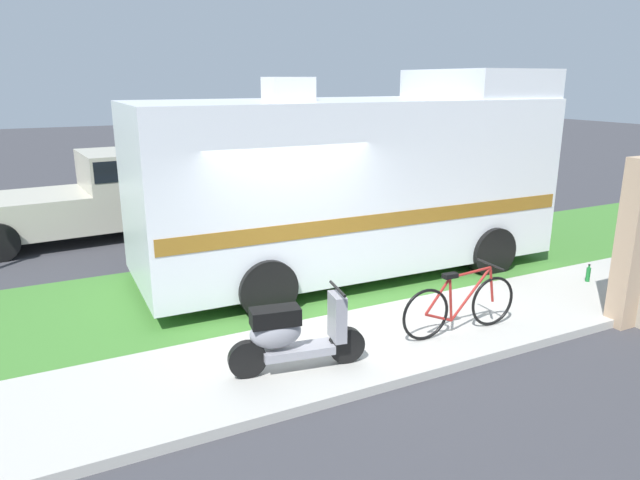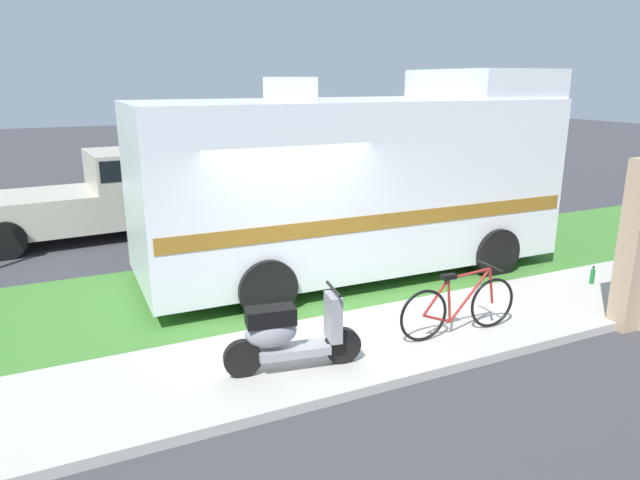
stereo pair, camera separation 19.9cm
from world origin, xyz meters
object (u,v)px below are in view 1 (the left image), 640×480
scooter (293,334)px  bottle_green (588,274)px  motorhome_rv (353,180)px  bicycle (460,305)px  pickup_truck_near (100,192)px

scooter → bottle_green: bearing=5.5°
motorhome_rv → bicycle: motorhome_rv is taller
bicycle → pickup_truck_near: 8.63m
pickup_truck_near → bottle_green: (6.82, -7.25, -0.74)m
bottle_green → motorhome_rv: bearing=141.5°
bicycle → pickup_truck_near: (-3.56, 7.85, 0.48)m
motorhome_rv → bicycle: (-0.13, -3.10, -1.19)m
motorhome_rv → bottle_green: (3.14, -2.50, -1.45)m
bicycle → pickup_truck_near: size_ratio=0.33×
bottle_green → scooter: bearing=-174.5°
motorhome_rv → scooter: size_ratio=4.49×
pickup_truck_near → bottle_green: pickup_truck_near is taller
bottle_green → pickup_truck_near: bearing=133.3°
bicycle → bottle_green: 3.33m
scooter → bicycle: bearing=-1.3°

